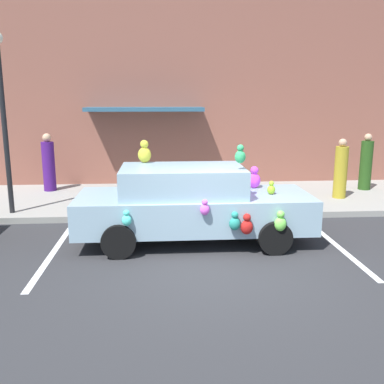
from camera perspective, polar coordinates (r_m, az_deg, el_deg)
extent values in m
plane|color=#2D2D30|center=(7.56, 3.46, -10.05)|extent=(60.00, 60.00, 0.00)
cube|color=gray|center=(12.29, 0.39, -0.86)|extent=(24.00, 4.00, 0.15)
cube|color=brown|center=(14.12, -0.30, 13.63)|extent=(24.00, 0.30, 6.40)
cube|color=#2D5772|center=(13.54, -6.27, 10.86)|extent=(3.60, 1.10, 0.12)
cube|color=silver|center=(9.12, 18.61, -6.71)|extent=(0.12, 3.60, 0.01)
cube|color=silver|center=(8.68, -17.91, -7.62)|extent=(0.12, 3.60, 0.01)
cube|color=#90AFC0|center=(8.74, 0.29, -2.48)|extent=(4.68, 1.74, 0.68)
cube|color=#90AFC0|center=(8.59, -1.27, 1.50)|extent=(2.44, 1.53, 0.56)
cylinder|color=black|center=(9.87, 8.33, -2.83)|extent=(0.64, 0.22, 0.64)
cylinder|color=black|center=(8.25, 10.93, -5.96)|extent=(0.64, 0.22, 0.64)
cylinder|color=black|center=(9.67, -8.74, -3.15)|extent=(0.64, 0.22, 0.64)
cylinder|color=black|center=(8.01, -9.70, -6.46)|extent=(0.64, 0.22, 0.64)
ellipsoid|color=#E243E8|center=(9.34, 8.23, 1.52)|extent=(0.27, 0.22, 0.32)
sphere|color=#E243E8|center=(9.30, 8.27, 2.86)|extent=(0.17, 0.17, 0.17)
ellipsoid|color=#2D9A59|center=(8.24, 6.41, 4.66)|extent=(0.21, 0.17, 0.25)
sphere|color=#2D9A59|center=(8.22, 6.44, 5.82)|extent=(0.13, 0.13, 0.13)
ellipsoid|color=teal|center=(7.91, 5.68, -4.22)|extent=(0.20, 0.17, 0.24)
sphere|color=teal|center=(7.87, 5.70, -3.06)|extent=(0.13, 0.13, 0.13)
ellipsoid|color=#7CEB52|center=(8.09, 11.62, -4.19)|extent=(0.23, 0.19, 0.27)
sphere|color=#7CEB52|center=(8.04, 11.67, -2.93)|extent=(0.14, 0.14, 0.14)
ellipsoid|color=#D34292|center=(9.15, -6.57, 0.95)|extent=(0.17, 0.14, 0.20)
sphere|color=#D34292|center=(9.12, -6.59, 1.81)|extent=(0.11, 0.11, 0.11)
ellipsoid|color=#EE5CE3|center=(7.78, 1.71, -2.37)|extent=(0.17, 0.14, 0.20)
sphere|color=#EE5CE3|center=(7.74, 1.71, -1.37)|extent=(0.11, 0.11, 0.11)
ellipsoid|color=#54EDD5|center=(7.81, -8.66, -3.74)|extent=(0.17, 0.14, 0.20)
sphere|color=#54EDD5|center=(7.77, -8.69, -2.76)|extent=(0.11, 0.11, 0.11)
ellipsoid|color=#1BAEAC|center=(8.23, -5.82, -0.18)|extent=(0.20, 0.17, 0.24)
sphere|color=#1BAEAC|center=(8.19, -5.84, 0.95)|extent=(0.13, 0.13, 0.13)
ellipsoid|color=gold|center=(9.13, -6.31, 4.92)|extent=(0.28, 0.23, 0.33)
sphere|color=gold|center=(9.11, -6.35, 6.32)|extent=(0.18, 0.18, 0.18)
ellipsoid|color=#9BC829|center=(8.78, 10.46, 0.30)|extent=(0.16, 0.13, 0.19)
sphere|color=#9BC829|center=(8.75, 10.49, 1.14)|extent=(0.10, 0.10, 0.10)
ellipsoid|color=#B41B18|center=(7.96, 7.26, -4.65)|extent=(0.23, 0.19, 0.27)
sphere|color=#B41B18|center=(7.91, 7.30, -3.36)|extent=(0.15, 0.15, 0.15)
ellipsoid|color=beige|center=(11.00, -3.58, -0.82)|extent=(0.37, 0.31, 0.46)
sphere|color=beige|center=(10.92, -3.60, 0.87)|extent=(0.26, 0.26, 0.26)
sphere|color=beige|center=(10.91, -4.09, 1.34)|extent=(0.11, 0.11, 0.11)
sphere|color=beige|center=(10.91, -3.12, 1.35)|extent=(0.11, 0.11, 0.11)
cylinder|color=black|center=(11.07, -23.54, 7.32)|extent=(0.12, 0.12, 3.91)
cylinder|color=#A89325|center=(12.62, 19.09, 2.47)|extent=(0.35, 0.35, 1.43)
sphere|color=tan|center=(12.52, 19.36, 6.20)|extent=(0.22, 0.22, 0.22)
cylinder|color=#234917|center=(14.07, 22.04, 3.29)|extent=(0.36, 0.36, 1.48)
sphere|color=tan|center=(13.98, 22.32, 6.73)|extent=(0.22, 0.22, 0.22)
cylinder|color=#42176E|center=(13.57, -18.45, 3.23)|extent=(0.37, 0.37, 1.47)
sphere|color=tan|center=(13.47, -18.70, 6.84)|extent=(0.25, 0.25, 0.25)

